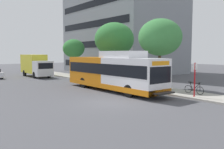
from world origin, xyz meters
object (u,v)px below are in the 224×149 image
bicycle_parked (194,89)px  bus_stop_sign_pole (195,77)px  box_truck_background (36,65)px  street_tree_near_stop (160,37)px  transit_bus (113,72)px  street_tree_mid_block (114,39)px  street_tree_far_block (74,49)px

bicycle_parked → bus_stop_sign_pole: bearing=-146.5°
box_truck_background → street_tree_near_stop: bearing=-75.4°
transit_bus → bus_stop_sign_pole: transit_bus is taller
bicycle_parked → street_tree_mid_block: street_tree_mid_block is taller
street_tree_near_stop → bus_stop_sign_pole: bearing=-110.2°
box_truck_background → bicycle_parked: bearing=-79.7°
street_tree_mid_block → box_truck_background: (-5.13, 12.05, -3.36)m
bicycle_parked → street_tree_far_block: size_ratio=0.32×
transit_bus → street_tree_far_block: street_tree_far_block is taller
box_truck_background → street_tree_far_block: bearing=-24.7°
box_truck_background → street_tree_mid_block: bearing=-66.9°
transit_bus → street_tree_far_block: (4.33, 14.96, 2.46)m
transit_bus → bicycle_parked: (3.56, -6.23, -1.14)m
bus_stop_sign_pole → box_truck_background: (-3.15, 24.26, 0.09)m
street_tree_near_stop → street_tree_mid_block: street_tree_mid_block is taller
transit_bus → bus_stop_sign_pole: 7.38m
bus_stop_sign_pole → box_truck_background: box_truck_background is taller
bicycle_parked → box_truck_background: 23.93m
street_tree_mid_block → street_tree_near_stop: bearing=-90.9°
street_tree_far_block → bicycle_parked: bearing=-92.1°
street_tree_mid_block → bus_stop_sign_pole: bearing=-99.2°
street_tree_mid_block → street_tree_far_block: (-0.08, 9.73, -0.94)m
bicycle_parked → street_tree_near_stop: (0.74, 4.31, 4.41)m
bus_stop_sign_pole → street_tree_near_stop: size_ratio=0.39×
transit_bus → bus_stop_sign_pole: size_ratio=4.71×
street_tree_far_block → box_truck_background: street_tree_far_block is taller
street_tree_mid_block → box_truck_background: size_ratio=0.99×
transit_bus → street_tree_far_block: size_ratio=2.25×
street_tree_far_block → bus_stop_sign_pole: bearing=-94.9°
street_tree_mid_block → street_tree_far_block: size_ratio=1.28×
transit_bus → box_truck_background: bearing=92.4°
bicycle_parked → street_tree_near_stop: 6.21m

